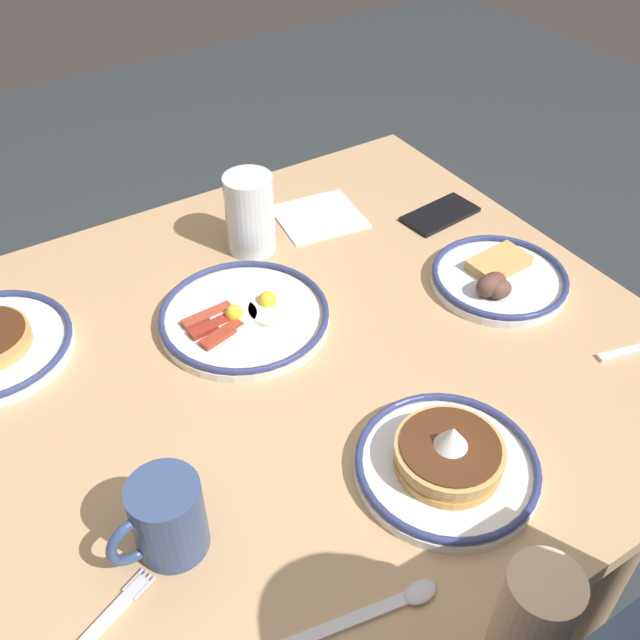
{
  "coord_description": "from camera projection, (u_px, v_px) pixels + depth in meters",
  "views": [
    {
      "loc": [
        0.36,
        0.67,
        1.49
      ],
      "look_at": [
        -0.08,
        -0.02,
        0.77
      ],
      "focal_mm": 40.56,
      "sensor_mm": 36.0,
      "label": 1
    }
  ],
  "objects": [
    {
      "name": "ground_plane",
      "position": [
        293.0,
        605.0,
        1.56
      ],
      "size": [
        6.0,
        6.0,
        0.0
      ],
      "primitive_type": "plane",
      "color": "#2E3437"
    },
    {
      "name": "dining_table",
      "position": [
        283.0,
        402.0,
        1.13
      ],
      "size": [
        1.13,
        0.97,
        0.74
      ],
      "color": "tan",
      "rests_on": "ground_plane"
    },
    {
      "name": "plate_near_main",
      "position": [
        245.0,
        316.0,
        1.12
      ],
      "size": [
        0.27,
        0.27,
        0.04
      ],
      "color": "silver",
      "rests_on": "dining_table"
    },
    {
      "name": "plate_center_pancakes",
      "position": [
        448.0,
        461.0,
        0.9
      ],
      "size": [
        0.23,
        0.23,
        0.08
      ],
      "color": "white",
      "rests_on": "dining_table"
    },
    {
      "name": "plate_far_side",
      "position": [
        498.0,
        278.0,
        1.19
      ],
      "size": [
        0.22,
        0.22,
        0.05
      ],
      "color": "silver",
      "rests_on": "dining_table"
    },
    {
      "name": "coffee_mug",
      "position": [
        166.0,
        518.0,
        0.8
      ],
      "size": [
        0.12,
        0.08,
        0.1
      ],
      "color": "#334772",
      "rests_on": "dining_table"
    },
    {
      "name": "drinking_glass",
      "position": [
        250.0,
        217.0,
        1.23
      ],
      "size": [
        0.08,
        0.08,
        0.14
      ],
      "color": "silver",
      "rests_on": "dining_table"
    },
    {
      "name": "cell_phone",
      "position": [
        440.0,
        214.0,
        1.35
      ],
      "size": [
        0.15,
        0.09,
        0.01
      ],
      "primitive_type": "cube",
      "rotation": [
        0.0,
        0.0,
        0.1
      ],
      "color": "black",
      "rests_on": "dining_table"
    },
    {
      "name": "paper_napkin",
      "position": [
        319.0,
        217.0,
        1.35
      ],
      "size": [
        0.17,
        0.16,
        0.0
      ],
      "primitive_type": "cube",
      "rotation": [
        0.0,
        0.0,
        -0.14
      ],
      "color": "white",
      "rests_on": "dining_table"
    },
    {
      "name": "tea_spoon",
      "position": [
        376.0,
        610.0,
        0.77
      ],
      "size": [
        0.2,
        0.05,
        0.01
      ],
      "color": "silver",
      "rests_on": "dining_table"
    }
  ]
}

